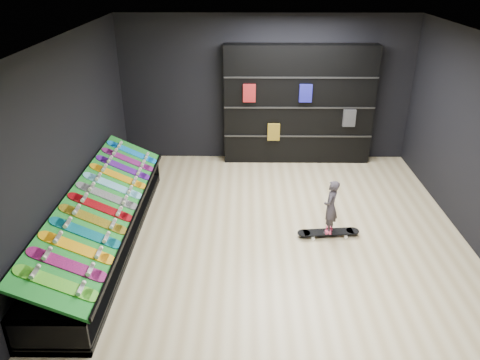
{
  "coord_description": "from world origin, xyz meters",
  "views": [
    {
      "loc": [
        -0.43,
        -6.01,
        3.97
      ],
      "look_at": [
        -0.5,
        0.2,
        1.0
      ],
      "focal_mm": 35.0,
      "sensor_mm": 36.0,
      "label": 1
    }
  ],
  "objects_px": {
    "display_rack": "(104,230)",
    "back_shelving": "(299,105)",
    "floor_skateboard": "(328,234)",
    "child": "(330,217)"
  },
  "relations": [
    {
      "from": "display_rack",
      "to": "back_shelving",
      "type": "height_order",
      "value": "back_shelving"
    },
    {
      "from": "floor_skateboard",
      "to": "child",
      "type": "bearing_deg",
      "value": 0.0
    },
    {
      "from": "display_rack",
      "to": "floor_skateboard",
      "type": "distance_m",
      "value": 3.45
    },
    {
      "from": "back_shelving",
      "to": "child",
      "type": "bearing_deg",
      "value": -85.97
    },
    {
      "from": "back_shelving",
      "to": "child",
      "type": "height_order",
      "value": "back_shelving"
    },
    {
      "from": "child",
      "to": "floor_skateboard",
      "type": "bearing_deg",
      "value": 180.0
    },
    {
      "from": "display_rack",
      "to": "floor_skateboard",
      "type": "bearing_deg",
      "value": 4.23
    },
    {
      "from": "back_shelving",
      "to": "display_rack",
      "type": "bearing_deg",
      "value": -134.11
    },
    {
      "from": "back_shelving",
      "to": "floor_skateboard",
      "type": "bearing_deg",
      "value": -85.97
    },
    {
      "from": "back_shelving",
      "to": "floor_skateboard",
      "type": "relative_size",
      "value": 3.11
    }
  ]
}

